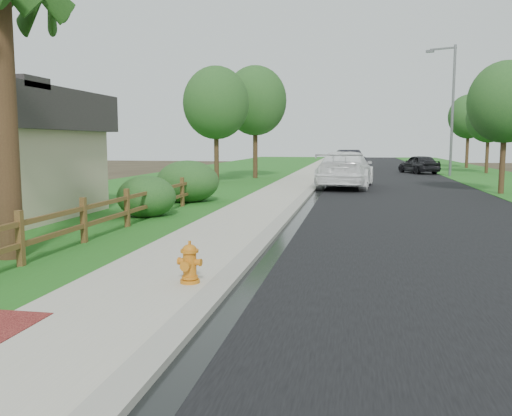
% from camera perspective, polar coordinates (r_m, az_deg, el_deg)
% --- Properties ---
extents(ground, '(120.00, 120.00, 0.00)m').
position_cam_1_polar(ground, '(7.01, -11.24, -12.75)').
color(ground, '#31281B').
extents(road, '(8.00, 90.00, 0.02)m').
position_cam_1_polar(road, '(41.25, 13.32, 3.50)').
color(road, black).
rests_on(road, ground).
extents(curb, '(0.40, 90.00, 0.12)m').
position_cam_1_polar(curb, '(41.24, 7.47, 3.70)').
color(curb, gray).
rests_on(curb, ground).
extents(wet_gutter, '(0.50, 90.00, 0.00)m').
position_cam_1_polar(wet_gutter, '(41.23, 7.96, 3.63)').
color(wet_gutter, black).
rests_on(wet_gutter, road).
extents(sidewalk, '(2.20, 90.00, 0.10)m').
position_cam_1_polar(sidewalk, '(41.33, 5.67, 3.72)').
color(sidewalk, '#ADAA97').
rests_on(sidewalk, ground).
extents(grass_strip, '(1.60, 90.00, 0.06)m').
position_cam_1_polar(grass_strip, '(41.53, 3.05, 3.73)').
color(grass_strip, '#255618').
rests_on(grass_strip, ground).
extents(lawn_near, '(9.00, 90.00, 0.04)m').
position_cam_1_polar(lawn_near, '(42.50, -3.94, 3.78)').
color(lawn_near, '#255618').
rests_on(lawn_near, ground).
extents(verge_far, '(6.00, 90.00, 0.04)m').
position_cam_1_polar(verge_far, '(42.17, 22.74, 3.23)').
color(verge_far, '#255618').
rests_on(verge_far, ground).
extents(ranch_fence, '(0.12, 16.92, 1.10)m').
position_cam_1_polar(ranch_fence, '(14.03, -15.39, -0.39)').
color(ranch_fence, '#453017').
rests_on(ranch_fence, ground).
extents(fire_hydrant, '(0.45, 0.36, 0.68)m').
position_cam_1_polar(fire_hydrant, '(8.77, -7.01, -5.83)').
color(fire_hydrant, '#C86E17').
rests_on(fire_hydrant, sidewalk).
extents(white_suv, '(3.12, 6.59, 1.86)m').
position_cam_1_polar(white_suv, '(28.31, 9.41, 4.01)').
color(white_suv, white).
rests_on(white_suv, road).
extents(dark_car_mid, '(3.06, 4.43, 1.40)m').
position_cam_1_polar(dark_car_mid, '(42.65, 16.76, 4.46)').
color(dark_car_mid, black).
rests_on(dark_car_mid, road).
extents(dark_car_far, '(2.95, 5.30, 1.65)m').
position_cam_1_polar(dark_car_far, '(49.55, 9.84, 5.10)').
color(dark_car_far, black).
rests_on(dark_car_far, road).
extents(streetlight, '(1.96, 0.94, 8.90)m').
position_cam_1_polar(streetlight, '(40.00, 19.78, 10.39)').
color(streetlight, slate).
rests_on(streetlight, ground).
extents(boulder, '(1.07, 0.81, 0.71)m').
position_cam_1_polar(boulder, '(17.18, -11.49, 0.14)').
color(boulder, brown).
rests_on(boulder, ground).
extents(shrub_c, '(2.16, 2.16, 1.32)m').
position_cam_1_polar(shrub_c, '(17.20, -11.45, 1.17)').
color(shrub_c, '#17421C').
rests_on(shrub_c, ground).
extents(shrub_d, '(2.68, 2.68, 1.65)m').
position_cam_1_polar(shrub_d, '(21.17, -7.21, 2.76)').
color(shrub_d, '#17421C').
rests_on(shrub_d, ground).
extents(tree_near_left, '(3.73, 3.73, 6.61)m').
position_cam_1_polar(tree_near_left, '(31.17, -4.23, 10.96)').
color(tree_near_left, '#3B2618').
rests_on(tree_near_left, ground).
extents(tree_near_right, '(3.30, 3.30, 5.94)m').
position_cam_1_polar(tree_near_right, '(26.86, 24.80, 10.08)').
color(tree_near_right, '#3B2618').
rests_on(tree_near_right, ground).
extents(tree_mid_left, '(4.03, 4.03, 7.21)m').
position_cam_1_polar(tree_mid_left, '(35.31, -0.08, 11.21)').
color(tree_mid_left, '#3B2618').
rests_on(tree_mid_left, ground).
extents(tree_mid_right, '(3.25, 3.25, 5.89)m').
position_cam_1_polar(tree_mid_right, '(44.19, 23.31, 8.64)').
color(tree_mid_right, '#3B2618').
rests_on(tree_mid_right, ground).
extents(tree_far_right, '(3.59, 3.59, 6.61)m').
position_cam_1_polar(tree_far_right, '(52.75, 21.48, 8.93)').
color(tree_far_right, '#3B2618').
rests_on(tree_far_right, ground).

